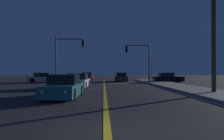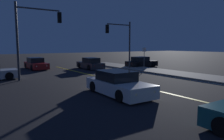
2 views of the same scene
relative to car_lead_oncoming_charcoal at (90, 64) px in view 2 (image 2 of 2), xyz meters
The scene contains 9 objects.
lane_line_center 15.88m from the car_lead_oncoming_charcoal, 99.27° to the right, with size 0.20×40.70×0.01m, color gold.
stop_bar 5.23m from the car_lead_oncoming_charcoal, 88.27° to the right, with size 5.43×0.50×0.01m, color silver.
car_lead_oncoming_charcoal is the anchor object (origin of this frame).
car_following_oncoming_white 13.42m from the car_lead_oncoming_charcoal, 112.15° to the right, with size 2.12×4.63×1.34m.
car_parked_curb_red 6.53m from the car_lead_oncoming_charcoal, 145.59° to the left, with size 1.89×4.74×1.34m.
car_mid_block_black 6.78m from the car_lead_oncoming_charcoal, 16.28° to the right, with size 4.28×1.94×1.34m.
traffic_signal_near_right 4.88m from the car_lead_oncoming_charcoal, 49.60° to the right, with size 3.38×0.28×5.51m.
traffic_signal_far_left 9.34m from the car_lead_oncoming_charcoal, 150.31° to the right, with size 3.69×0.28×6.12m.
street_sign_corner 6.72m from the car_lead_oncoming_charcoal, 59.37° to the right, with size 0.56×0.06×2.59m.
Camera 2 is at (-9.44, 5.87, 2.78)m, focal length 33.16 mm.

